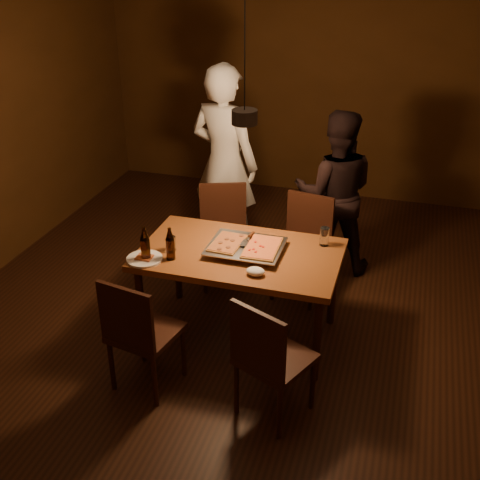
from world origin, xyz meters
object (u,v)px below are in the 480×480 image
(diner_dark, at_px, (335,193))
(diner_white, at_px, (225,164))
(chair_far_right, at_px, (305,237))
(plate_slice, at_px, (144,259))
(pizza_tray, at_px, (246,248))
(pendant_lamp, at_px, (244,115))
(chair_near_right, at_px, (268,352))
(beer_bottle_b, at_px, (170,244))
(chair_far_left, at_px, (224,225))
(dining_table, at_px, (240,260))
(chair_near_left, at_px, (137,326))
(beer_bottle_a, at_px, (145,244))

(diner_dark, bearing_deg, diner_white, -8.99)
(chair_far_right, xyz_separation_m, plate_slice, (-0.98, -1.11, 0.22))
(pizza_tray, distance_m, pendant_lamp, 0.99)
(chair_near_right, relative_size, plate_slice, 2.10)
(chair_far_right, relative_size, chair_near_right, 0.88)
(chair_near_right, relative_size, beer_bottle_b, 2.23)
(chair_far_left, bearing_deg, diner_white, -94.26)
(dining_table, bearing_deg, chair_near_right, -62.65)
(chair_far_right, bearing_deg, plate_slice, 58.98)
(chair_far_left, height_order, beer_bottle_b, beer_bottle_b)
(chair_near_left, xyz_separation_m, diner_white, (-0.06, 2.11, 0.40))
(chair_far_left, height_order, chair_near_left, same)
(dining_table, height_order, chair_far_left, chair_far_left)
(chair_far_right, distance_m, beer_bottle_b, 1.36)
(chair_far_right, xyz_separation_m, chair_near_left, (-0.82, -1.62, 0.00))
(chair_near_left, xyz_separation_m, plate_slice, (-0.16, 0.50, 0.22))
(beer_bottle_a, distance_m, diner_white, 1.61)
(chair_near_left, bearing_deg, plate_slice, 118.49)
(chair_near_left, bearing_deg, chair_near_right, 9.74)
(beer_bottle_b, bearing_deg, diner_dark, 57.96)
(chair_near_left, relative_size, plate_slice, 1.85)
(plate_slice, height_order, diner_white, diner_white)
(chair_far_right, bearing_deg, pendant_lamp, 73.77)
(chair_near_right, bearing_deg, chair_near_left, -156.62)
(plate_slice, bearing_deg, beer_bottle_a, -4.76)
(chair_near_left, relative_size, beer_bottle_a, 1.84)
(chair_near_left, relative_size, pendant_lamp, 0.45)
(beer_bottle_b, distance_m, pendant_lamp, 1.06)
(chair_near_left, xyz_separation_m, diner_dark, (0.98, 2.12, 0.23))
(pizza_tray, bearing_deg, diner_white, 115.94)
(pizza_tray, height_order, beer_bottle_b, beer_bottle_b)
(chair_near_left, relative_size, beer_bottle_b, 1.97)
(beer_bottle_a, distance_m, beer_bottle_b, 0.18)
(chair_far_left, distance_m, chair_near_right, 1.85)
(diner_white, bearing_deg, pendant_lamp, 128.77)
(chair_far_right, relative_size, beer_bottle_a, 1.83)
(chair_far_right, bearing_deg, chair_far_left, 8.46)
(beer_bottle_a, bearing_deg, chair_near_left, -73.78)
(chair_far_right, distance_m, chair_near_left, 1.81)
(chair_near_left, height_order, plate_slice, chair_near_left)
(chair_near_right, xyz_separation_m, diner_dark, (0.08, 2.13, 0.23))
(pendant_lamp, bearing_deg, chair_near_right, -65.38)
(chair_near_right, bearing_deg, plate_slice, 178.39)
(chair_near_right, bearing_deg, dining_table, 141.68)
(chair_near_right, distance_m, beer_bottle_a, 1.22)
(dining_table, height_order, pendant_lamp, pendant_lamp)
(pendant_lamp, bearing_deg, diner_white, 114.43)
(chair_far_left, relative_size, chair_near_left, 1.10)
(chair_near_left, distance_m, chair_near_right, 0.90)
(chair_far_right, bearing_deg, diner_white, -18.86)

